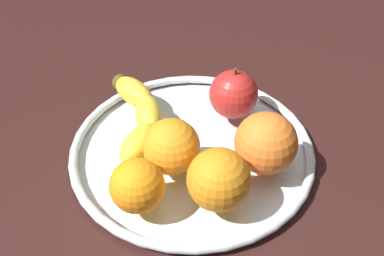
{
  "coord_description": "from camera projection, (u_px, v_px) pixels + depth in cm",
  "views": [
    {
      "loc": [
        -42.49,
        -6.92,
        43.37
      ],
      "look_at": [
        0.0,
        0.0,
        4.8
      ],
      "focal_mm": 41.59,
      "sensor_mm": 36.0,
      "label": 1
    }
  ],
  "objects": [
    {
      "name": "orange_front_left",
      "position": [
        219.0,
        180.0,
        0.5
      ],
      "size": [
        7.39,
        7.39,
        7.39
      ],
      "primitive_type": "sphere",
      "color": "orange",
      "rests_on": "fruit_bowl"
    },
    {
      "name": "apple",
      "position": [
        233.0,
        94.0,
        0.62
      ],
      "size": [
        6.94,
        6.94,
        7.74
      ],
      "color": "red",
      "rests_on": "fruit_bowl"
    },
    {
      "name": "orange_center",
      "position": [
        266.0,
        143.0,
        0.54
      ],
      "size": [
        7.84,
        7.84,
        7.84
      ],
      "primitive_type": "sphere",
      "color": "orange",
      "rests_on": "fruit_bowl"
    },
    {
      "name": "orange_front_right",
      "position": [
        172.0,
        147.0,
        0.54
      ],
      "size": [
        7.09,
        7.09,
        7.09
      ],
      "primitive_type": "sphere",
      "color": "orange",
      "rests_on": "fruit_bowl"
    },
    {
      "name": "fruit_bowl",
      "position": [
        192.0,
        149.0,
        0.6
      ],
      "size": [
        32.93,
        32.93,
        1.8
      ],
      "color": "silver",
      "rests_on": "ground_plane"
    },
    {
      "name": "banana",
      "position": [
        140.0,
        114.0,
        0.62
      ],
      "size": [
        18.43,
        10.61,
        3.69
      ],
      "rotation": [
        0.0,
        0.0,
        0.32
      ],
      "color": "yellow",
      "rests_on": "fruit_bowl"
    },
    {
      "name": "orange_back_left",
      "position": [
        137.0,
        186.0,
        0.5
      ],
      "size": [
        6.39,
        6.39,
        6.39
      ],
      "primitive_type": "sphere",
      "color": "orange",
      "rests_on": "fruit_bowl"
    },
    {
      "name": "ground_plane",
      "position": [
        192.0,
        164.0,
        0.62
      ],
      "size": [
        168.97,
        168.97,
        4.0
      ],
      "primitive_type": "cube",
      "color": "#321816"
    }
  ]
}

